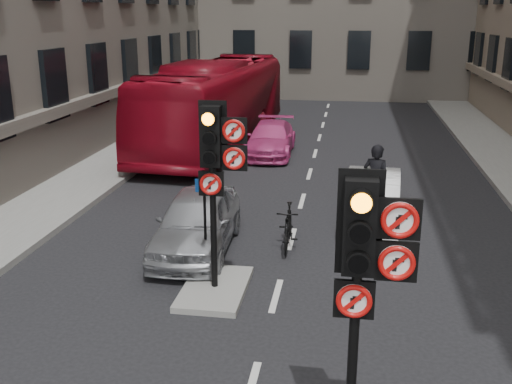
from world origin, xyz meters
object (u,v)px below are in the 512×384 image
(signal_near, at_px, (366,258))
(info_sign, at_px, (205,212))
(signal_far, at_px, (216,156))
(bus_red, at_px, (216,103))
(car_pink, at_px, (271,139))
(motorcyclist, at_px, (376,180))
(car_white, at_px, (373,197))
(motorcycle, at_px, (288,227))
(car_silver, at_px, (197,222))

(signal_near, bearing_deg, info_sign, 122.64)
(signal_far, xyz_separation_m, info_sign, (-0.44, 0.74, -1.33))
(signal_near, bearing_deg, bus_red, 108.09)
(car_pink, relative_size, info_sign, 2.14)
(bus_red, xyz_separation_m, motorcyclist, (6.01, -7.82, -0.72))
(signal_far, bearing_deg, car_white, 56.80)
(car_white, height_order, motorcyclist, motorcyclist)
(signal_near, bearing_deg, motorcycle, 103.20)
(signal_near, relative_size, bus_red, 0.30)
(car_pink, height_order, motorcycle, car_pink)
(signal_far, distance_m, motorcycle, 3.49)
(signal_near, relative_size, info_sign, 1.85)
(signal_near, xyz_separation_m, car_silver, (-3.54, 6.01, -1.90))
(car_pink, distance_m, info_sign, 10.91)
(car_white, xyz_separation_m, info_sign, (-3.46, -3.88, 0.74))
(signal_far, xyz_separation_m, motorcyclist, (3.10, 5.06, -1.73))
(signal_near, height_order, motorcyclist, signal_near)
(bus_red, bearing_deg, car_pink, -23.57)
(signal_far, height_order, car_white, signal_far)
(car_silver, height_order, car_white, car_silver)
(car_silver, height_order, info_sign, info_sign)
(car_pink, xyz_separation_m, motorcycle, (1.62, -9.14, -0.10))
(bus_red, height_order, motorcycle, bus_red)
(car_silver, height_order, bus_red, bus_red)
(car_silver, bearing_deg, motorcyclist, 34.71)
(car_silver, relative_size, bus_red, 0.33)
(car_pink, relative_size, bus_red, 0.34)
(signal_near, xyz_separation_m, info_sign, (-3.04, 4.74, -1.21))
(car_white, xyz_separation_m, motorcycle, (-1.95, -2.14, -0.13))
(signal_near, distance_m, bus_red, 17.78)
(car_silver, xyz_separation_m, motorcycle, (2.02, 0.47, -0.18))
(car_pink, bearing_deg, info_sign, -90.61)
(signal_far, height_order, car_pink, signal_far)
(info_sign, bearing_deg, signal_far, -57.23)
(info_sign, bearing_deg, motorcyclist, 52.95)
(car_pink, distance_m, motorcycle, 9.28)
(car_white, xyz_separation_m, motorcyclist, (0.07, 0.43, 0.34))
(car_silver, xyz_separation_m, bus_red, (-1.97, 10.87, 1.00))
(signal_far, distance_m, motorcyclist, 6.18)
(motorcyclist, bearing_deg, motorcycle, 73.51)
(car_pink, bearing_deg, bus_red, 150.90)
(signal_far, relative_size, motorcyclist, 1.84)
(car_silver, relative_size, car_white, 1.05)
(signal_far, distance_m, bus_red, 13.24)
(motorcycle, height_order, motorcyclist, motorcyclist)
(car_silver, height_order, car_pink, car_silver)
(car_silver, relative_size, motorcyclist, 2.07)
(car_silver, distance_m, car_white, 4.75)
(signal_far, bearing_deg, info_sign, 120.49)
(car_silver, xyz_separation_m, info_sign, (0.50, -1.27, 0.68))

